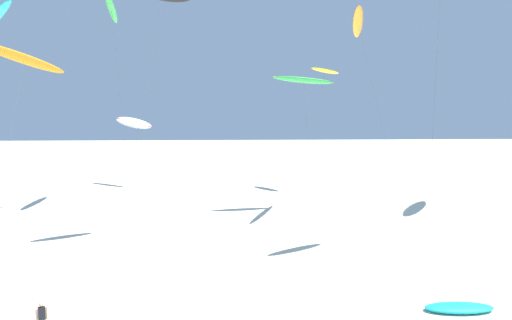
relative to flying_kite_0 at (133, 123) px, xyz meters
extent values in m
ellipsoid|color=white|center=(0.00, 0.00, 0.00)|extent=(6.41, 4.98, 2.39)
ellipsoid|color=red|center=(0.00, 0.00, 0.03)|extent=(5.95, 4.44, 1.61)
cylinder|color=#4C4C51|center=(-1.72, -4.90, -4.39)|extent=(3.47, 9.81, 8.63)
ellipsoid|color=green|center=(1.16, -12.81, 12.09)|extent=(2.12, 7.53, 2.15)
ellipsoid|color=white|center=(1.16, -12.81, 12.13)|extent=(1.54, 7.63, 1.82)
cylinder|color=#4C4C51|center=(2.36, -14.90, 1.65)|extent=(2.42, 4.19, 20.71)
ellipsoid|color=orange|center=(-6.01, -16.89, 6.46)|extent=(5.36, 7.80, 2.94)
ellipsoid|color=blue|center=(-6.01, -16.89, 6.50)|extent=(4.92, 7.75, 2.37)
cylinder|color=#4C4C51|center=(-5.84, -20.77, -1.18)|extent=(0.36, 7.79, 15.06)
ellipsoid|color=yellow|center=(25.16, -4.85, 6.64)|extent=(3.61, 4.59, 1.62)
ellipsoid|color=#EA5193|center=(25.16, -4.85, 6.67)|extent=(2.99, 4.15, 1.23)
cylinder|color=#4C4C51|center=(23.30, -9.46, -1.06)|extent=(3.75, 9.23, 15.29)
ellipsoid|color=green|center=(20.64, -16.37, 4.61)|extent=(6.35, 2.24, 1.17)
ellipsoid|color=yellow|center=(20.64, -16.37, 4.65)|extent=(6.32, 1.45, 0.85)
cylinder|color=#4C4C51|center=(20.64, -19.82, -2.10)|extent=(0.02, 6.91, 13.21)
cylinder|color=#4C4C51|center=(25.59, -33.80, 0.97)|extent=(3.73, 7.42, 19.36)
ellipsoid|color=orange|center=(25.16, -19.00, 9.62)|extent=(3.28, 7.83, 2.18)
ellipsoid|color=purple|center=(25.16, -19.00, 9.66)|extent=(2.68, 7.86, 1.64)
cylinder|color=#4C4C51|center=(26.38, -22.79, 0.41)|extent=(2.46, 7.59, 18.23)
cylinder|color=#4C4C51|center=(7.59, -30.53, 0.75)|extent=(2.02, 9.11, 18.91)
ellipsoid|color=#19B2B7|center=(25.25, -38.31, -8.51)|extent=(3.61, 1.32, 0.38)
ellipsoid|color=yellow|center=(25.25, -38.31, -8.49)|extent=(1.64, 1.07, 0.23)
cube|color=black|center=(4.92, -39.67, -7.61)|extent=(0.36, 0.32, 0.58)
cylinder|color=tan|center=(5.11, -39.57, -7.65)|extent=(0.09, 0.09, 0.56)
cylinder|color=tan|center=(4.74, -39.77, -7.65)|extent=(0.09, 0.09, 0.56)
sphere|color=tan|center=(4.92, -39.67, -7.18)|extent=(0.21, 0.21, 0.21)
camera|label=1|loc=(13.74, -58.41, 1.53)|focal=29.61mm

